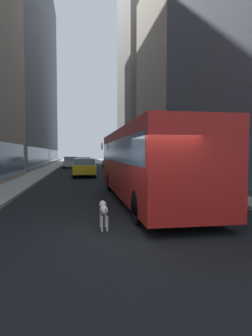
{
  "coord_description": "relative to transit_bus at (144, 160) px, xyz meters",
  "views": [
    {
      "loc": [
        -1.64,
        -7.07,
        2.06
      ],
      "look_at": [
        0.48,
        5.63,
        1.4
      ],
      "focal_mm": 30.21,
      "sensor_mm": 36.0,
      "label": 1
    }
  ],
  "objects": [
    {
      "name": "building_right_far",
      "position": [
        10.7,
        40.13,
        18.01
      ],
      "size": [
        10.86,
        15.82,
        39.6
      ],
      "color": "gray",
      "rests_on": "ground"
    },
    {
      "name": "car_black_suv",
      "position": [
        1.6,
        28.95,
        -0.95
      ],
      "size": [
        1.8,
        4.46,
        1.62
      ],
      "color": "black",
      "rests_on": "ground"
    },
    {
      "name": "sidewalk_left",
      "position": [
        -6.9,
        29.97,
        -1.7
      ],
      "size": [
        2.4,
        110.0,
        0.15
      ],
      "primitive_type": "cube",
      "color": "#ADA89E",
      "rests_on": "ground"
    },
    {
      "name": "sidewalk_right",
      "position": [
        4.5,
        29.97,
        -1.7
      ],
      "size": [
        2.4,
        110.0,
        0.15
      ],
      "primitive_type": "cube",
      "color": "#ADA89E",
      "rests_on": "ground"
    },
    {
      "name": "building_right_mid",
      "position": [
        10.7,
        21.47,
        10.07
      ],
      "size": [
        9.91,
        16.87,
        23.71
      ],
      "color": "#A0937F",
      "rests_on": "ground"
    },
    {
      "name": "car_grey_wagon",
      "position": [
        -2.4,
        21.0,
        -0.95
      ],
      "size": [
        1.79,
        4.48,
        1.62
      ],
      "color": "slate",
      "rests_on": "ground"
    },
    {
      "name": "ground_plane",
      "position": [
        -1.2,
        29.97,
        -1.78
      ],
      "size": [
        120.0,
        120.0,
        0.0
      ],
      "primitive_type": "plane",
      "color": "black"
    },
    {
      "name": "transit_bus",
      "position": [
        0.0,
        0.0,
        0.0
      ],
      "size": [
        2.78,
        11.53,
        3.05
      ],
      "color": "red",
      "rests_on": "ground"
    },
    {
      "name": "traffic_light_near",
      "position": [
        3.7,
        -1.28,
        0.66
      ],
      "size": [
        0.24,
        0.4,
        3.4
      ],
      "color": "black",
      "rests_on": "sidewalk_right"
    },
    {
      "name": "car_yellow_taxi",
      "position": [
        -2.4,
        13.09,
        -0.95
      ],
      "size": [
        1.91,
        4.37,
        1.62
      ],
      "color": "yellow",
      "rests_on": "ground"
    },
    {
      "name": "pedestrian_with_handbag",
      "position": [
        4.25,
        4.36,
        -0.76
      ],
      "size": [
        0.45,
        0.34,
        1.69
      ],
      "color": "#1E1E2D",
      "rests_on": "sidewalk_right"
    },
    {
      "name": "dalmatian_dog",
      "position": [
        -2.18,
        -4.43,
        -1.26
      ],
      "size": [
        0.22,
        0.96,
        0.72
      ],
      "color": "white",
      "rests_on": "ground"
    },
    {
      "name": "building_left_far",
      "position": [
        -13.1,
        51.23,
        16.6
      ],
      "size": [
        9.71,
        23.9,
        36.77
      ],
      "color": "slate",
      "rests_on": "ground"
    },
    {
      "name": "car_white_van",
      "position": [
        -4.0,
        28.31,
        -0.96
      ],
      "size": [
        1.85,
        4.06,
        1.62
      ],
      "color": "silver",
      "rests_on": "ground"
    }
  ]
}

